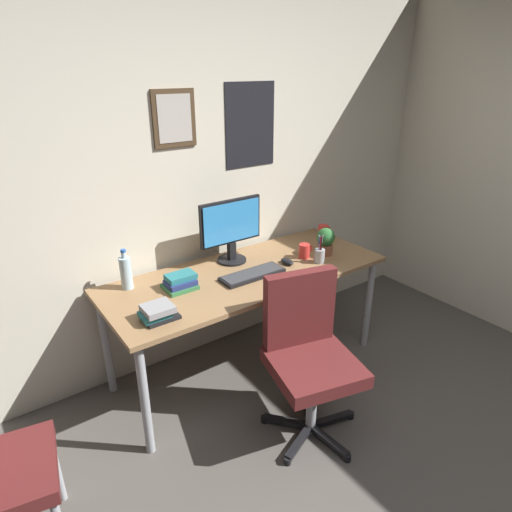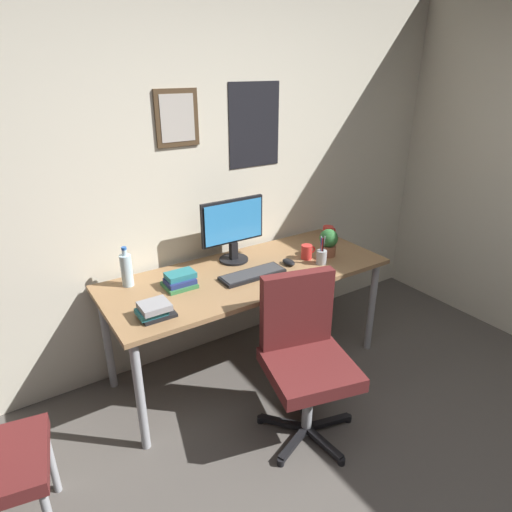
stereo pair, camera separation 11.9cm
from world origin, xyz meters
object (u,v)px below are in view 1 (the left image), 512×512
at_px(water_bottle, 126,272).
at_px(book_stack_left, 158,313).
at_px(office_chair, 308,349).
at_px(computer_mouse, 287,262).
at_px(coffee_mug_far, 304,251).
at_px(monitor, 231,228).
at_px(keyboard, 252,274).
at_px(potted_plant, 325,240).
at_px(pen_cup, 320,255).
at_px(coffee_mug_near, 323,232).
at_px(book_stack_right, 180,282).

height_order(water_bottle, book_stack_left, water_bottle).
xyz_separation_m(office_chair, computer_mouse, (0.33, 0.59, 0.23)).
relative_size(water_bottle, coffee_mug_far, 2.21).
bearing_deg(monitor, keyboard, -94.79).
xyz_separation_m(keyboard, book_stack_left, (-0.71, -0.13, 0.03)).
xyz_separation_m(coffee_mug_far, book_stack_left, (-1.17, -0.16, -0.01)).
distance_m(office_chair, keyboard, 0.62).
height_order(potted_plant, pen_cup, pen_cup).
distance_m(computer_mouse, pen_cup, 0.23).
relative_size(office_chair, coffee_mug_far, 8.31).
bearing_deg(office_chair, coffee_mug_near, 42.99).
height_order(monitor, book_stack_left, monitor).
height_order(office_chair, water_bottle, water_bottle).
xyz_separation_m(coffee_mug_far, potted_plant, (0.16, -0.04, 0.05)).
relative_size(coffee_mug_near, book_stack_left, 0.60).
bearing_deg(computer_mouse, coffee_mug_far, 5.12).
bearing_deg(book_stack_right, keyboard, -15.43).
xyz_separation_m(water_bottle, coffee_mug_near, (1.55, -0.08, -0.05)).
relative_size(monitor, keyboard, 1.07).
distance_m(water_bottle, pen_cup, 1.27).
height_order(computer_mouse, potted_plant, potted_plant).
relative_size(water_bottle, coffee_mug_near, 2.14).
relative_size(keyboard, water_bottle, 1.70).
relative_size(office_chair, pen_cup, 4.75).
relative_size(computer_mouse, book_stack_right, 0.57).
height_order(computer_mouse, water_bottle, water_bottle).
distance_m(coffee_mug_near, potted_plant, 0.32).
distance_m(coffee_mug_far, pen_cup, 0.13).
height_order(keyboard, coffee_mug_far, coffee_mug_far).
xyz_separation_m(office_chair, monitor, (0.05, 0.86, 0.46)).
height_order(office_chair, monitor, monitor).
bearing_deg(monitor, book_stack_right, -161.29).
height_order(pen_cup, book_stack_right, pen_cup).
distance_m(computer_mouse, coffee_mug_far, 0.17).
height_order(computer_mouse, book_stack_left, book_stack_left).
bearing_deg(coffee_mug_near, pen_cup, -136.81).
bearing_deg(book_stack_right, coffee_mug_near, 4.87).
distance_m(monitor, potted_plant, 0.68).
xyz_separation_m(keyboard, potted_plant, (0.63, -0.01, 0.09)).
bearing_deg(water_bottle, computer_mouse, -16.14).
distance_m(office_chair, coffee_mug_far, 0.83).
bearing_deg(water_bottle, potted_plant, -13.27).
relative_size(computer_mouse, coffee_mug_far, 0.96).
xyz_separation_m(monitor, book_stack_left, (-0.73, -0.41, -0.20)).
bearing_deg(potted_plant, office_chair, -138.95).
bearing_deg(computer_mouse, office_chair, -118.87).
relative_size(potted_plant, book_stack_left, 1.00).
height_order(water_bottle, coffee_mug_near, water_bottle).
bearing_deg(office_chair, book_stack_right, 121.03).
bearing_deg(pen_cup, coffee_mug_far, 102.69).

